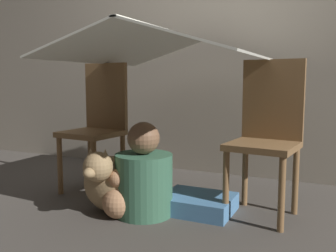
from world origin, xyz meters
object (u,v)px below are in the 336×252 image
object	(u,v)px
dog	(110,182)
chair_left	(98,122)
person_front	(144,178)
chair_right	(267,132)

from	to	relation	value
dog	chair_left	bearing A→B (deg)	132.86
chair_left	dog	bearing A→B (deg)	-41.89
person_front	dog	size ratio (longest dim) A/B	1.33
chair_left	chair_right	size ratio (longest dim) A/B	1.00
person_front	dog	bearing A→B (deg)	-162.12
chair_right	person_front	world-z (taller)	chair_right
dog	chair_right	bearing A→B (deg)	24.53
chair_right	chair_left	bearing A→B (deg)	-173.50
chair_left	person_front	distance (m)	0.69
chair_right	person_front	distance (m)	0.76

